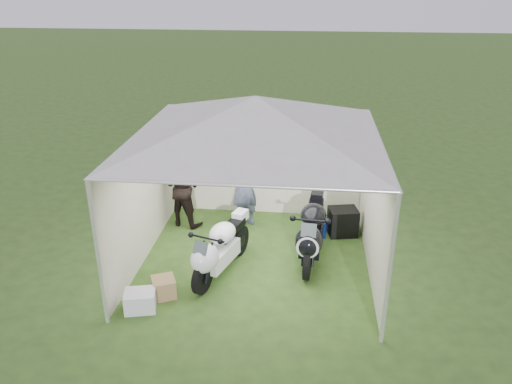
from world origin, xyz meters
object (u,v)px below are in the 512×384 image
at_px(crate_1, 164,287).
at_px(equipment_box, 343,222).
at_px(motorcycle_black, 312,231).
at_px(crate_0, 140,301).
at_px(motorcycle_white, 219,248).
at_px(person_dark_jacket, 183,186).
at_px(canopy_tent, 256,121).
at_px(paddock_stand, 316,227).
at_px(person_blue_jacket, 244,185).

bearing_deg(crate_1, equipment_box, 39.35).
xyz_separation_m(motorcycle_black, crate_0, (-2.59, -1.77, -0.42)).
distance_m(motorcycle_white, equipment_box, 2.78).
bearing_deg(motorcycle_black, person_dark_jacket, 161.51).
height_order(equipment_box, crate_1, equipment_box).
relative_size(canopy_tent, motorcycle_white, 3.08).
bearing_deg(crate_1, motorcycle_white, 42.16).
relative_size(motorcycle_white, crate_0, 3.94).
xyz_separation_m(motorcycle_black, paddock_stand, (0.09, 0.95, -0.41)).
bearing_deg(paddock_stand, motorcycle_white, -135.09).
bearing_deg(crate_1, motorcycle_black, 30.84).
bearing_deg(equipment_box, canopy_tent, -145.06).
bearing_deg(paddock_stand, crate_0, -134.56).
relative_size(person_dark_jacket, equipment_box, 3.06).
distance_m(equipment_box, crate_1, 3.81).
height_order(person_dark_jacket, crate_0, person_dark_jacket).
distance_m(motorcycle_black, person_blue_jacket, 1.82).
distance_m(person_dark_jacket, crate_1, 2.64).
relative_size(motorcycle_black, person_dark_jacket, 1.25).
height_order(person_dark_jacket, crate_1, person_dark_jacket).
bearing_deg(person_blue_jacket, motorcycle_white, 31.46).
height_order(motorcycle_black, person_blue_jacket, person_blue_jacket).
bearing_deg(canopy_tent, person_dark_jacket, 142.39).
distance_m(motorcycle_black, crate_1, 2.75).
distance_m(person_dark_jacket, crate_0, 3.00).
bearing_deg(motorcycle_white, paddock_stand, 62.93).
bearing_deg(equipment_box, person_blue_jacket, 176.19).
xyz_separation_m(paddock_stand, crate_0, (-2.68, -2.72, -0.01)).
relative_size(motorcycle_black, paddock_stand, 4.85).
distance_m(motorcycle_black, person_dark_jacket, 2.86).
distance_m(canopy_tent, equipment_box, 3.02).
bearing_deg(paddock_stand, equipment_box, 8.23).
bearing_deg(person_dark_jacket, equipment_box, -162.74).
xyz_separation_m(canopy_tent, motorcycle_white, (-0.56, -0.59, -2.05)).
distance_m(paddock_stand, person_dark_jacket, 2.78).
bearing_deg(paddock_stand, crate_1, -135.94).
distance_m(canopy_tent, paddock_stand, 2.84).
height_order(canopy_tent, paddock_stand, canopy_tent).
relative_size(paddock_stand, person_dark_jacket, 0.26).
bearing_deg(person_dark_jacket, crate_0, 109.64).
bearing_deg(person_dark_jacket, person_blue_jacket, -160.12).
bearing_deg(crate_1, person_dark_jacket, 96.15).
height_order(motorcycle_white, crate_0, motorcycle_white).
height_order(canopy_tent, person_dark_jacket, canopy_tent).
bearing_deg(person_dark_jacket, paddock_stand, -164.79).
xyz_separation_m(person_blue_jacket, crate_1, (-0.97, -2.55, -0.75)).
bearing_deg(motorcycle_black, motorcycle_white, -150.84).
bearing_deg(person_dark_jacket, canopy_tent, 161.81).
bearing_deg(crate_0, person_blue_jacket, 67.22).
distance_m(paddock_stand, crate_1, 3.36).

